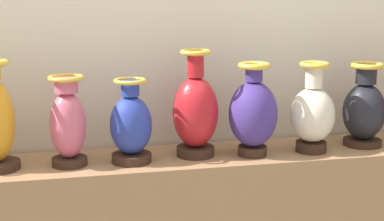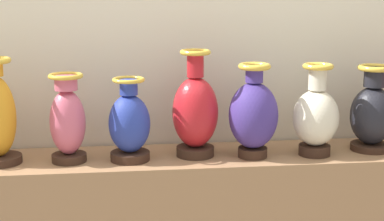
# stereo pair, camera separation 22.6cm
# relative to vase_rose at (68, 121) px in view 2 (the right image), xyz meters

# --- Properties ---
(back_wall) EXTENTS (4.46, 0.14, 2.70)m
(back_wall) POSITION_rel_vase_rose_xyz_m (0.46, 0.26, 0.24)
(back_wall) COLOR beige
(back_wall) RESTS_ON ground_plane
(vase_rose) EXTENTS (0.13, 0.13, 0.33)m
(vase_rose) POSITION_rel_vase_rose_xyz_m (0.00, 0.00, 0.00)
(vase_rose) COLOR #382319
(vase_rose) RESTS_ON display_shelf
(vase_cobalt) EXTENTS (0.16, 0.16, 0.32)m
(vase_cobalt) POSITION_rel_vase_rose_xyz_m (0.23, -0.01, -0.02)
(vase_cobalt) COLOR #382319
(vase_cobalt) RESTS_ON display_shelf
(vase_crimson) EXTENTS (0.18, 0.18, 0.41)m
(vase_crimson) POSITION_rel_vase_rose_xyz_m (0.48, 0.02, 0.02)
(vase_crimson) COLOR #382319
(vase_crimson) RESTS_ON display_shelf
(vase_indigo) EXTENTS (0.19, 0.19, 0.36)m
(vase_indigo) POSITION_rel_vase_rose_xyz_m (0.70, -0.02, 0.01)
(vase_indigo) COLOR #382319
(vase_indigo) RESTS_ON display_shelf
(vase_ivory) EXTENTS (0.18, 0.18, 0.36)m
(vase_ivory) POSITION_rel_vase_rose_xyz_m (0.95, -0.03, -0.00)
(vase_ivory) COLOR #382319
(vase_ivory) RESTS_ON display_shelf
(vase_onyx) EXTENTS (0.17, 0.17, 0.34)m
(vase_onyx) POSITION_rel_vase_rose_xyz_m (1.19, 0.01, -0.01)
(vase_onyx) COLOR #382319
(vase_onyx) RESTS_ON display_shelf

